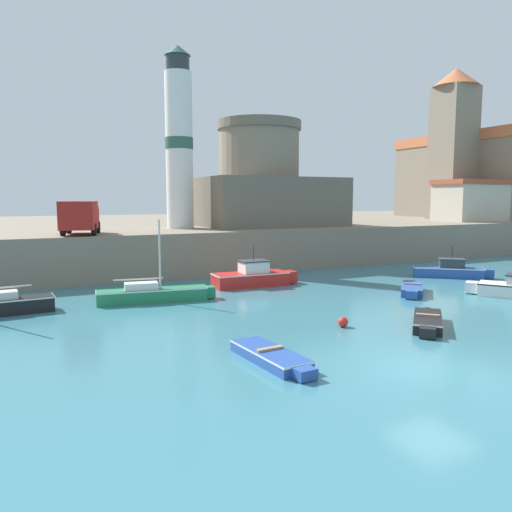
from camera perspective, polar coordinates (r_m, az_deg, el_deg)
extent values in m
plane|color=teal|center=(17.65, 19.58, -12.01)|extent=(200.00, 200.00, 0.00)
cube|color=gray|center=(53.97, -13.00, 2.28)|extent=(120.00, 40.00, 3.11)
cube|color=#284C9E|center=(17.29, 1.58, -11.31)|extent=(1.45, 3.58, 0.40)
cube|color=#284C9E|center=(15.71, 5.59, -13.22)|extent=(0.69, 0.58, 0.34)
cube|color=white|center=(17.24, 1.58, -10.80)|extent=(1.46, 3.62, 0.07)
cube|color=#997F5B|center=(17.21, 1.58, -10.55)|extent=(1.01, 0.28, 0.08)
cube|color=black|center=(22.91, 19.00, -7.07)|extent=(3.13, 3.14, 0.47)
cube|color=black|center=(21.07, 19.01, -8.27)|extent=(0.81, 0.81, 0.40)
cube|color=white|center=(22.87, 19.02, -6.59)|extent=(3.16, 3.17, 0.07)
cube|color=#997F5B|center=(22.85, 19.03, -6.39)|extent=(0.83, 0.83, 0.08)
cube|color=black|center=(24.62, 19.00, -6.01)|extent=(0.28, 0.28, 0.36)
cube|color=#284C9E|center=(30.48, 17.46, -3.61)|extent=(3.05, 3.06, 0.52)
cube|color=#284C9E|center=(28.67, 17.37, -4.24)|extent=(0.82, 0.82, 0.44)
cube|color=white|center=(30.44, 17.48, -3.20)|extent=(3.08, 3.09, 0.07)
cube|color=#997F5B|center=(30.43, 17.48, -3.05)|extent=(0.84, 0.84, 0.08)
cube|color=black|center=(32.14, 17.54, -3.00)|extent=(0.28, 0.28, 0.36)
cube|color=red|center=(31.43, -0.66, -2.69)|extent=(4.74, 1.92, 0.85)
cube|color=red|center=(32.59, 3.76, -2.36)|extent=(0.82, 0.99, 0.72)
cube|color=white|center=(31.37, -0.67, -1.99)|extent=(4.79, 1.94, 0.07)
cube|color=silver|center=(31.40, -0.27, -1.26)|extent=(1.69, 1.37, 0.70)
cube|color=#2D333D|center=(31.35, -0.27, -0.56)|extent=(1.83, 1.46, 0.08)
cylinder|color=black|center=(31.29, -0.27, 0.33)|extent=(0.04, 0.04, 0.90)
cube|color=#237A4C|center=(27.23, -11.75, -4.43)|extent=(5.82, 1.95, 0.72)
cube|color=#237A4C|center=(27.73, -5.32, -4.11)|extent=(0.61, 0.71, 0.61)
cube|color=white|center=(27.17, -11.77, -3.76)|extent=(5.88, 1.97, 0.07)
cylinder|color=silver|center=(26.95, -10.96, 0.22)|extent=(0.10, 0.10, 3.69)
cylinder|color=silver|center=(27.01, -13.31, -2.60)|extent=(2.56, 0.44, 0.08)
cube|color=silver|center=(27.08, -12.98, -3.36)|extent=(1.81, 1.05, 0.36)
cube|color=#284C9E|center=(37.45, 21.07, -1.73)|extent=(4.40, 4.08, 0.70)
cube|color=#284C9E|center=(37.83, 25.01, -1.83)|extent=(0.99, 1.01, 0.60)
cube|color=white|center=(37.40, 21.09, -1.26)|extent=(4.44, 4.12, 0.07)
cube|color=#333842|center=(37.39, 21.46, -0.80)|extent=(1.91, 1.86, 0.54)
cube|color=#2D333D|center=(37.36, 21.48, -0.33)|extent=(2.06, 2.00, 0.08)
cylinder|color=black|center=(37.30, 21.52, 0.42)|extent=(0.04, 0.04, 0.90)
cube|color=white|center=(31.71, 23.49, -3.28)|extent=(1.12, 1.08, 0.61)
sphere|color=red|center=(21.95, 9.91, -7.44)|extent=(0.44, 0.44, 0.44)
cube|color=gray|center=(68.38, 23.86, 7.78)|extent=(10.32, 17.82, 8.83)
cube|color=#C1663D|center=(68.71, 24.07, 11.96)|extent=(10.53, 18.17, 1.20)
cube|color=gray|center=(61.45, 21.57, 10.80)|extent=(3.89, 3.89, 14.68)
cone|color=#C1663D|center=(62.67, 21.92, 18.42)|extent=(5.06, 5.06, 2.00)
cube|color=#685E4F|center=(45.24, 0.36, 6.21)|extent=(11.87, 11.87, 4.12)
cylinder|color=gray|center=(45.27, 0.36, 8.91)|extent=(7.09, 7.09, 8.37)
cylinder|color=#685E4F|center=(45.68, 0.37, 14.66)|extent=(7.44, 7.44, 0.80)
cylinder|color=silver|center=(40.60, -8.76, 11.74)|extent=(2.13, 2.13, 12.13)
cylinder|color=#2D5647|center=(40.66, -8.78, 12.59)|extent=(2.19, 2.19, 0.90)
cylinder|color=#262D33|center=(41.73, -8.94, 20.90)|extent=(1.81, 1.81, 1.20)
cone|color=#2D5647|center=(41.99, -8.96, 22.22)|extent=(2.02, 2.02, 0.80)
cube|color=#BCB29E|center=(57.88, 23.74, 5.59)|extent=(8.36, 4.23, 3.79)
cube|color=#9E472D|center=(57.90, 23.84, 7.71)|extent=(8.77, 4.45, 0.50)
cube|color=#AD1E19|center=(34.41, -19.60, 4.42)|extent=(2.83, 3.62, 1.80)
cube|color=#AD1E19|center=(36.45, -19.15, 4.22)|extent=(2.26, 1.76, 1.40)
cube|color=#334756|center=(36.89, -19.07, 4.56)|extent=(1.77, 0.56, 0.70)
cylinder|color=black|center=(36.52, -20.60, 3.07)|extent=(0.47, 0.84, 0.80)
cylinder|color=black|center=(36.27, -17.64, 3.16)|extent=(0.47, 0.84, 0.80)
cylinder|color=black|center=(34.21, -21.21, 2.83)|extent=(0.47, 0.84, 0.80)
cylinder|color=black|center=(33.94, -18.05, 2.93)|extent=(0.47, 0.84, 0.80)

